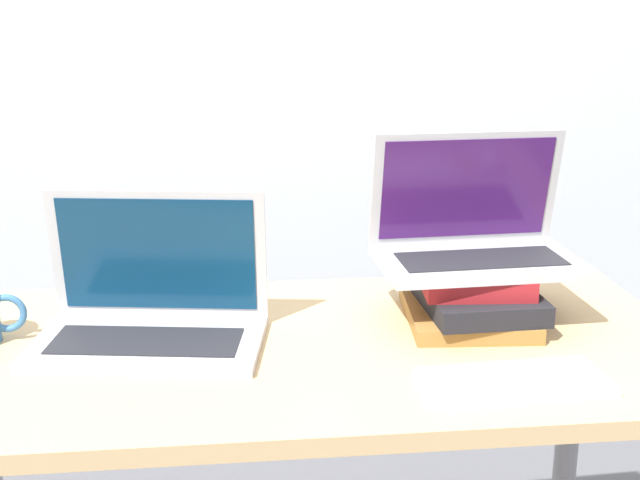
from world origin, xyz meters
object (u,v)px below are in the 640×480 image
laptop_on_books (474,236)px  wireless_keyboard (515,382)px  laptop_left (151,312)px  book_stack (471,294)px

laptop_on_books → wireless_keyboard: 0.34m
laptop_left → wireless_keyboard: bearing=-23.7°
laptop_left → book_stack: laptop_left is taller
book_stack → wireless_keyboard: 0.29m
wireless_keyboard → laptop_on_books: bearing=86.8°
laptop_left → book_stack: 0.57m
laptop_left → wireless_keyboard: size_ratio=1.42×
book_stack → wireless_keyboard: book_stack is taller
laptop_on_books → book_stack: bearing=-106.7°
laptop_on_books → wireless_keyboard: laptop_on_books is taller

